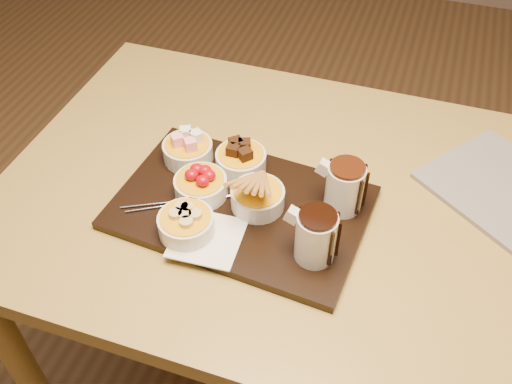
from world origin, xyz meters
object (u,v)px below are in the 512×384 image
(serving_board, at_px, (241,207))
(bowl_strawberries, at_px, (201,187))
(pitcher_milk_chocolate, at_px, (345,188))
(newspaper, at_px, (511,194))
(dining_table, at_px, (303,230))
(pitcher_dark_chocolate, at_px, (316,237))

(serving_board, distance_m, bowl_strawberries, 0.08)
(serving_board, xyz_separation_m, bowl_strawberries, (-0.08, 0.00, 0.03))
(pitcher_milk_chocolate, height_order, newspaper, pitcher_milk_chocolate)
(dining_table, height_order, pitcher_dark_chocolate, pitcher_dark_chocolate)
(serving_board, height_order, pitcher_dark_chocolate, pitcher_dark_chocolate)
(serving_board, bearing_deg, dining_table, 39.90)
(pitcher_dark_chocolate, bearing_deg, dining_table, 114.40)
(bowl_strawberries, xyz_separation_m, newspaper, (0.56, 0.20, -0.03))
(pitcher_dark_chocolate, distance_m, pitcher_milk_chocolate, 0.13)
(dining_table, relative_size, pitcher_dark_chocolate, 12.66)
(dining_table, bearing_deg, pitcher_milk_chocolate, -14.87)
(dining_table, height_order, pitcher_milk_chocolate, pitcher_milk_chocolate)
(pitcher_milk_chocolate, relative_size, newspaper, 0.31)
(bowl_strawberries, height_order, pitcher_milk_chocolate, pitcher_milk_chocolate)
(pitcher_dark_chocolate, xyz_separation_m, newspaper, (0.32, 0.28, -0.06))
(pitcher_dark_chocolate, xyz_separation_m, pitcher_milk_chocolate, (0.02, 0.13, 0.00))
(serving_board, xyz_separation_m, pitcher_milk_chocolate, (0.18, 0.06, 0.06))
(serving_board, xyz_separation_m, newspaper, (0.48, 0.20, -0.00))
(bowl_strawberries, xyz_separation_m, pitcher_dark_chocolate, (0.24, -0.07, 0.03))
(dining_table, xyz_separation_m, newspaper, (0.38, 0.13, 0.10))
(dining_table, distance_m, pitcher_milk_chocolate, 0.18)
(bowl_strawberries, bearing_deg, dining_table, 21.54)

